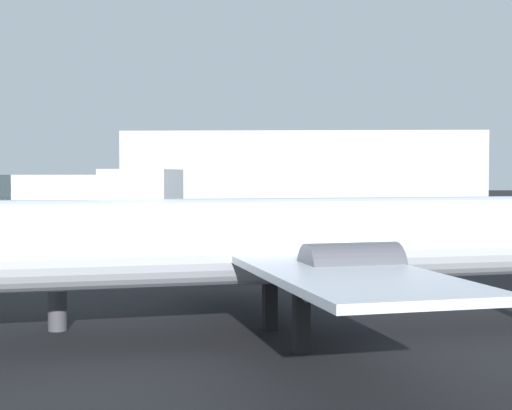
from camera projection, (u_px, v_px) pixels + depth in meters
The scene contains 2 objects.
airplane_at_gate at pixel (310, 240), 26.50m from camera, with size 33.14×22.22×11.48m.
terminal_building at pixel (301, 171), 138.91m from camera, with size 61.25×24.83×13.27m, color #B7B7B2.
Camera 1 is at (3.81, -7.26, 5.71)m, focal length 53.55 mm.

